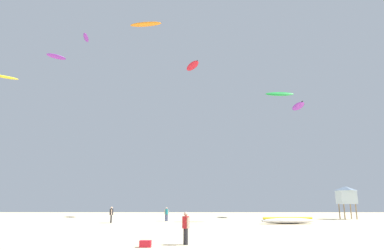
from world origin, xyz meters
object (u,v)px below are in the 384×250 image
(person_left, at_px, (166,213))
(lifeguard_tower, at_px, (346,195))
(person_foreground, at_px, (186,225))
(kite_grounded_near, at_px, (288,221))
(kite_aloft_6, at_px, (280,94))
(kite_aloft_7, at_px, (298,106))
(kite_aloft_3, at_px, (86,38))
(person_midground, at_px, (111,213))
(kite_aloft_0, at_px, (4,77))
(kite_aloft_4, at_px, (146,24))
(cooler_box, at_px, (145,244))
(kite_aloft_2, at_px, (192,66))
(kite_aloft_5, at_px, (56,57))

(person_left, xyz_separation_m, lifeguard_tower, (22.93, 4.79, 2.15))
(person_foreground, xyz_separation_m, kite_grounded_near, (9.84, 16.90, -0.64))
(kite_aloft_6, height_order, kite_aloft_7, kite_aloft_7)
(kite_aloft_3, height_order, kite_aloft_6, kite_aloft_3)
(kite_grounded_near, bearing_deg, person_midground, 175.25)
(kite_aloft_0, bearing_deg, kite_aloft_4, -1.99)
(cooler_box, xyz_separation_m, kite_aloft_7, (18.62, 33.40, 16.61))
(kite_grounded_near, height_order, kite_aloft_3, kite_aloft_3)
(kite_aloft_2, xyz_separation_m, kite_aloft_6, (10.90, -12.82, -9.22))
(kite_aloft_2, height_order, kite_aloft_7, kite_aloft_2)
(person_foreground, distance_m, kite_aloft_6, 28.07)
(person_midground, xyz_separation_m, kite_aloft_3, (-7.61, 9.75, 25.46))
(kite_aloft_4, bearing_deg, kite_aloft_0, 178.01)
(cooler_box, bearing_deg, kite_aloft_7, 60.86)
(person_left, xyz_separation_m, kite_aloft_4, (-2.13, -6.29, 20.39))
(kite_aloft_3, bearing_deg, kite_aloft_5, 162.76)
(cooler_box, xyz_separation_m, kite_aloft_0, (-18.30, 16.89, 15.24))
(kite_aloft_5, xyz_separation_m, kite_aloft_6, (31.90, -8.16, -8.83))
(person_midground, relative_size, kite_aloft_7, 0.38)
(person_left, distance_m, kite_aloft_0, 23.40)
(kite_aloft_0, bearing_deg, kite_aloft_6, 10.21)
(cooler_box, distance_m, kite_aloft_4, 26.90)
(kite_aloft_3, bearing_deg, cooler_box, -64.28)
(person_left, xyz_separation_m, kite_aloft_2, (2.91, 12.69, 23.53))
(kite_aloft_5, bearing_deg, kite_aloft_0, -87.32)
(kite_grounded_near, relative_size, kite_aloft_2, 1.30)
(person_left, bearing_deg, kite_grounded_near, -135.77)
(person_midground, xyz_separation_m, person_left, (5.57, 3.24, -0.07))
(person_midground, distance_m, person_left, 6.45)
(person_midground, distance_m, kite_aloft_0, 18.85)
(kite_aloft_0, relative_size, kite_aloft_6, 0.82)
(kite_aloft_6, bearing_deg, lifeguard_tower, 28.31)
(person_foreground, bearing_deg, person_midground, -96.46)
(kite_grounded_near, bearing_deg, lifeguard_tower, 42.81)
(kite_aloft_7, bearing_deg, kite_aloft_5, -175.85)
(person_foreground, xyz_separation_m, kite_aloft_3, (-15.97, 28.16, 25.48))
(person_midground, distance_m, kite_grounded_near, 18.27)
(kite_grounded_near, bearing_deg, kite_aloft_7, 66.16)
(kite_aloft_2, bearing_deg, person_foreground, -90.20)
(kite_aloft_7, bearing_deg, person_foreground, -117.25)
(kite_grounded_near, distance_m, lifeguard_tower, 14.32)
(kite_aloft_5, distance_m, kite_aloft_7, 38.36)
(lifeguard_tower, distance_m, kite_aloft_5, 46.19)
(person_foreground, relative_size, lifeguard_tower, 0.39)
(person_foreground, bearing_deg, kite_grounded_near, -151.08)
(person_foreground, bearing_deg, kite_aloft_0, -69.06)
(person_left, height_order, kite_aloft_2, kite_aloft_2)
(kite_aloft_0, relative_size, kite_aloft_5, 1.02)
(person_midground, bearing_deg, kite_aloft_5, -56.80)
(person_left, height_order, kite_aloft_4, kite_aloft_4)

